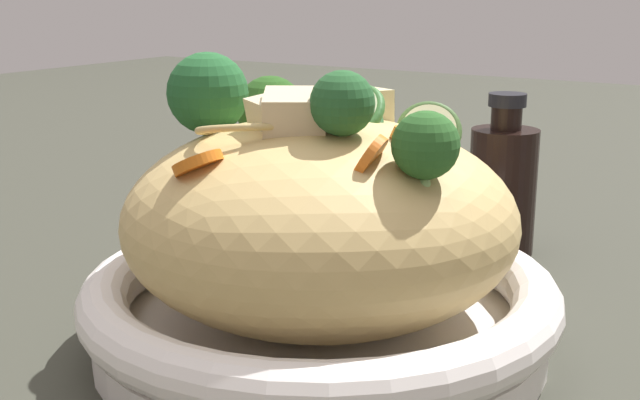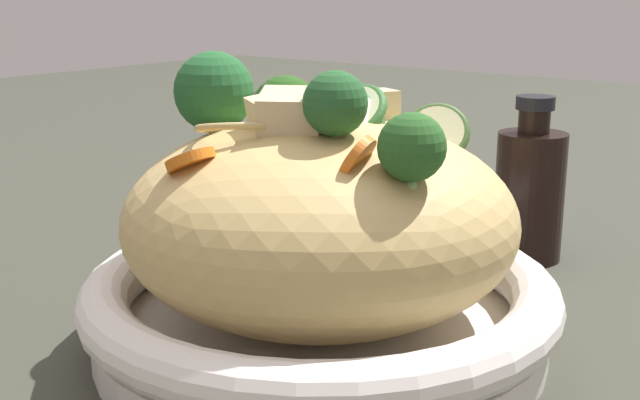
# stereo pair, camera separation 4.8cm
# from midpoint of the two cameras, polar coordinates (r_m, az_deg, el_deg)

# --- Properties ---
(ground_plane) EXTENTS (3.00, 3.00, 0.00)m
(ground_plane) POSITION_cam_midpoint_polar(r_m,az_deg,el_deg) (0.51, 2.73, -10.06)
(ground_plane) COLOR #34352B
(serving_bowl) EXTENTS (0.29, 0.29, 0.05)m
(serving_bowl) POSITION_cam_midpoint_polar(r_m,az_deg,el_deg) (0.50, 2.76, -7.38)
(serving_bowl) COLOR white
(serving_bowl) RESTS_ON ground_plane
(noodle_heap) EXTENTS (0.23, 0.23, 0.13)m
(noodle_heap) POSITION_cam_midpoint_polar(r_m,az_deg,el_deg) (0.49, 2.83, -1.39)
(noodle_heap) COLOR tan
(noodle_heap) RESTS_ON serving_bowl
(broccoli_florets) EXTENTS (0.14, 0.21, 0.08)m
(broccoli_florets) POSITION_cam_midpoint_polar(r_m,az_deg,el_deg) (0.50, -0.20, 6.39)
(broccoli_florets) COLOR #9FC273
(broccoli_florets) RESTS_ON serving_bowl
(carrot_coins) EXTENTS (0.20, 0.11, 0.03)m
(carrot_coins) POSITION_cam_midpoint_polar(r_m,az_deg,el_deg) (0.44, 3.61, 3.31)
(carrot_coins) COLOR orange
(carrot_coins) RESTS_ON serving_bowl
(zucchini_slices) EXTENTS (0.10, 0.13, 0.05)m
(zucchini_slices) POSITION_cam_midpoint_polar(r_m,az_deg,el_deg) (0.51, 5.72, 5.54)
(zucchini_slices) COLOR beige
(zucchini_slices) RESTS_ON serving_bowl
(chicken_chunks) EXTENTS (0.12, 0.08, 0.03)m
(chicken_chunks) POSITION_cam_midpoint_polar(r_m,az_deg,el_deg) (0.48, 2.38, 5.99)
(chicken_chunks) COLOR beige
(chicken_chunks) RESTS_ON serving_bowl
(soy_sauce_bottle) EXTENTS (0.05, 0.05, 0.13)m
(soy_sauce_bottle) POSITION_cam_midpoint_polar(r_m,az_deg,el_deg) (0.68, 16.34, 0.55)
(soy_sauce_bottle) COLOR black
(soy_sauce_bottle) RESTS_ON ground_plane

